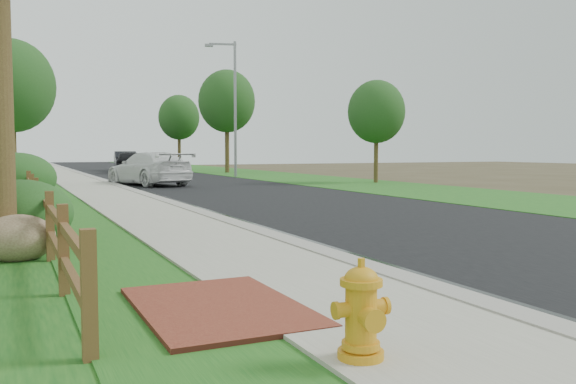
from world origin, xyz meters
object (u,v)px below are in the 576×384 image
fire_hydrant (361,313)px  dark_car_mid (129,162)px  streetlight (233,101)px  white_suv (149,169)px  ranch_fence (39,204)px

fire_hydrant → dark_car_mid: size_ratio=0.16×
dark_car_mid → streetlight: (4.55, -9.87, 3.88)m
white_suv → streetlight: 9.96m
white_suv → dark_car_mid: size_ratio=1.14×
fire_hydrant → streetlight: bearing=72.1°
streetlight → ranch_fence: bearing=-118.6°
dark_car_mid → streetlight: size_ratio=0.58×
white_suv → streetlight: bearing=-151.4°
white_suv → streetlight: (6.55, 6.41, 3.90)m
ranch_fence → streetlight: (12.15, 22.30, 4.09)m
white_suv → dark_car_mid: (1.99, 16.28, 0.02)m
ranch_fence → streetlight: bearing=61.4°
white_suv → streetlight: size_ratio=0.66×
streetlight → dark_car_mid: bearing=114.8°
ranch_fence → dark_car_mid: size_ratio=3.53×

